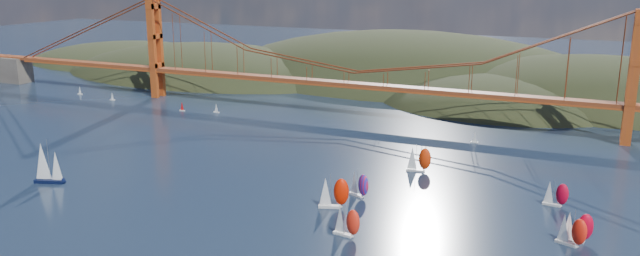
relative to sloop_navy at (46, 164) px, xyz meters
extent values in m
ellipsoid|color=black|center=(-80.76, 215.06, -17.98)|extent=(240.00, 140.00, 64.00)
ellipsoid|color=black|center=(49.24, 255.06, -23.58)|extent=(300.00, 180.00, 96.00)
ellipsoid|color=black|center=(169.24, 225.06, -20.08)|extent=(220.00, 140.00, 76.00)
ellipsoid|color=black|center=(119.24, 195.06, -15.18)|extent=(140.00, 110.00, 48.00)
ellipsoid|color=black|center=(-170.76, 245.06, -14.48)|extent=(200.00, 140.00, 44.00)
cube|color=brown|center=(59.24, 135.06, 9.22)|extent=(440.00, 7.00, 1.60)
cube|color=#9C3C1C|center=(59.24, 135.06, 8.02)|extent=(440.00, 7.00, 0.80)
cube|color=#9C3C1C|center=(-60.76, 135.06, 20.72)|extent=(4.00, 8.50, 55.00)
cube|color=#9C3C1C|center=(179.24, 135.06, 20.72)|extent=(4.00, 8.50, 55.00)
cube|color=#4C443D|center=(-178.76, 135.06, 1.22)|extent=(28.00, 12.00, 16.00)
cube|color=black|center=(0.36, 0.13, -6.19)|extent=(10.17, 5.86, 1.18)
cylinder|color=#99999E|center=(0.82, 0.29, 1.49)|extent=(0.15, 0.15, 14.18)
cone|color=white|center=(-1.30, -0.46, 0.78)|extent=(7.02, 7.02, 12.48)
cone|color=white|center=(3.14, 1.11, -0.64)|extent=(5.01, 5.01, 9.93)
cube|color=silver|center=(95.94, 18.33, -6.38)|extent=(6.81, 3.95, 0.79)
cylinder|color=#99999E|center=(96.25, 18.44, -1.06)|extent=(0.10, 0.10, 9.86)
cone|color=white|center=(94.83, 17.93, -1.55)|extent=(4.71, 4.71, 8.68)
ellipsoid|color=red|center=(99.35, 19.55, -1.55)|extent=(5.31, 4.27, 8.28)
cube|color=white|center=(107.41, 1.34, -6.44)|extent=(5.83, 2.48, 0.68)
cylinder|color=#99999E|center=(107.69, 1.29, -1.86)|extent=(0.08, 0.08, 8.48)
cone|color=white|center=(106.40, 1.50, -2.29)|extent=(3.64, 3.64, 7.46)
ellipsoid|color=red|center=(110.48, 0.83, -2.29)|extent=(4.31, 3.10, 7.12)
cube|color=silver|center=(163.12, 20.15, -6.44)|extent=(5.82, 3.41, 0.67)
cylinder|color=#99999E|center=(163.39, 20.06, -1.89)|extent=(0.08, 0.08, 8.43)
cone|color=white|center=(162.17, 20.50, -2.31)|extent=(4.04, 4.04, 7.42)
ellipsoid|color=red|center=(166.02, 19.09, -2.31)|extent=(4.54, 3.68, 7.08)
cube|color=silver|center=(157.21, 48.10, -6.46)|extent=(5.35, 1.93, 0.63)
cylinder|color=#99999E|center=(157.47, 48.07, -2.22)|extent=(0.08, 0.08, 7.86)
cone|color=white|center=(156.27, 48.18, -2.61)|extent=(3.18, 3.18, 6.92)
ellipsoid|color=#BB0420|center=(160.08, 47.84, -2.61)|extent=(3.86, 2.62, 6.60)
cube|color=silver|center=(164.29, 22.26, -6.44)|extent=(5.95, 2.96, 0.69)
cylinder|color=#99999E|center=(164.57, 22.33, -1.79)|extent=(0.09, 0.09, 8.60)
cone|color=white|center=(163.29, 22.01, -2.22)|extent=(3.90, 3.90, 7.57)
ellipsoid|color=#BE021F|center=(167.35, 23.03, -2.22)|extent=(4.51, 3.43, 7.22)
cube|color=silver|center=(109.84, 63.35, -6.41)|extent=(6.34, 2.63, 0.74)
cylinder|color=#99999E|center=(110.14, 63.39, -1.43)|extent=(0.09, 0.09, 9.23)
cone|color=white|center=(108.74, 63.18, -1.89)|extent=(3.92, 3.92, 8.12)
ellipsoid|color=red|center=(113.18, 63.86, -1.89)|extent=(4.66, 3.32, 7.75)
cube|color=white|center=(99.70, 31.39, -6.45)|extent=(5.68, 3.69, 0.66)
cylinder|color=#99999E|center=(99.95, 31.28, -1.97)|extent=(0.08, 0.08, 8.29)
cone|color=white|center=(98.79, 31.80, -2.38)|extent=(4.10, 4.10, 7.30)
ellipsoid|color=#BD193D|center=(102.47, 30.14, -2.38)|extent=(4.53, 3.81, 6.97)
cube|color=silver|center=(-106.31, 121.22, -6.53)|extent=(3.00, 1.00, 0.50)
cone|color=white|center=(-106.31, 121.22, -4.18)|extent=(2.00, 2.00, 4.20)
cube|color=silver|center=(-77.41, 115.94, -6.53)|extent=(3.00, 1.00, 0.50)
cone|color=white|center=(-77.41, 115.94, -4.18)|extent=(2.00, 2.00, 4.20)
cube|color=silver|center=(-25.87, 109.73, -6.53)|extent=(3.00, 1.00, 0.50)
cone|color=red|center=(-25.87, 109.73, -4.18)|extent=(2.00, 2.00, 4.20)
cube|color=silver|center=(-7.74, 113.66, -6.53)|extent=(3.00, 1.00, 0.50)
cone|color=white|center=(-7.74, 113.66, -4.18)|extent=(2.00, 2.00, 4.20)
cube|color=silver|center=(122.00, 110.09, -6.53)|extent=(3.00, 1.00, 0.50)
cone|color=white|center=(122.00, 110.09, -4.18)|extent=(2.00, 2.00, 4.20)
camera|label=1|loc=(166.45, -144.39, 63.34)|focal=35.00mm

